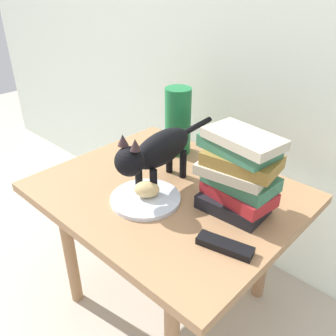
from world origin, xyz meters
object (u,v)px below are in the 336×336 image
(side_table, at_px, (168,204))
(tv_remote, at_px, (225,246))
(plate, at_px, (146,199))
(green_vase, at_px, (178,121))
(bread_roll, at_px, (147,189))
(cat, at_px, (156,151))
(book_stack, at_px, (238,173))

(side_table, distance_m, tv_remote, 0.33)
(plate, relative_size, green_vase, 0.86)
(bread_roll, distance_m, green_vase, 0.37)
(cat, distance_m, green_vase, 0.27)
(green_vase, bearing_deg, book_stack, -24.26)
(plate, relative_size, cat, 0.46)
(cat, height_order, tv_remote, cat)
(bread_roll, height_order, book_stack, book_stack)
(cat, xyz_separation_m, book_stack, (0.26, 0.07, -0.00))
(plate, bearing_deg, side_table, 86.55)
(book_stack, bearing_deg, tv_remote, -64.05)
(plate, height_order, book_stack, book_stack)
(side_table, relative_size, green_vase, 3.22)
(cat, bearing_deg, book_stack, 14.17)
(plate, height_order, cat, cat)
(side_table, bearing_deg, green_vase, 125.50)
(green_vase, bearing_deg, cat, -62.60)
(cat, bearing_deg, plate, -69.25)
(plate, distance_m, book_stack, 0.30)
(cat, bearing_deg, bread_roll, -67.35)
(plate, xyz_separation_m, tv_remote, (0.31, -0.01, 0.00))
(bread_roll, height_order, green_vase, green_vase)
(side_table, relative_size, tv_remote, 5.51)
(green_vase, relative_size, tv_remote, 1.71)
(side_table, xyz_separation_m, cat, (-0.04, -0.01, 0.19))
(book_stack, bearing_deg, cat, -165.83)
(green_vase, height_order, tv_remote, green_vase)
(cat, height_order, green_vase, green_vase)
(plate, xyz_separation_m, cat, (-0.03, 0.08, 0.13))
(plate, height_order, tv_remote, tv_remote)
(tv_remote, bearing_deg, green_vase, 130.64)
(bread_roll, xyz_separation_m, cat, (-0.03, 0.08, 0.09))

